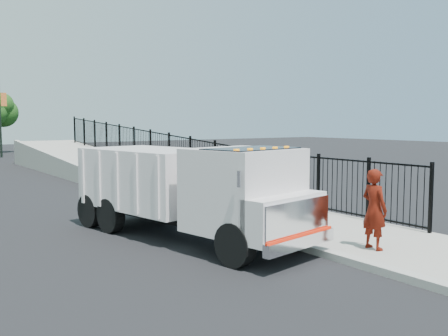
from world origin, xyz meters
TOP-DOWN VIEW (x-y plane):
  - ground at (0.00, 0.00)m, footprint 120.00×120.00m
  - sidewalk at (1.93, -2.00)m, footprint 3.55×12.00m
  - curb at (0.00, -2.00)m, footprint 0.30×12.00m
  - ramp at (2.12, 16.00)m, footprint 3.95×24.06m
  - iron_fence at (3.55, 12.00)m, footprint 0.10×28.00m
  - truck at (-1.64, 1.36)m, footprint 3.56×7.43m
  - worker at (1.02, -2.22)m, footprint 0.49×0.70m

SIDE VIEW (x-z plane):
  - ground at x=0.00m, z-range 0.00..0.00m
  - ramp at x=2.12m, z-range -1.60..1.60m
  - sidewalk at x=1.93m, z-range 0.00..0.12m
  - curb at x=0.00m, z-range 0.00..0.16m
  - iron_fence at x=3.55m, z-range 0.00..1.80m
  - worker at x=1.02m, z-range 0.12..1.95m
  - truck at x=-1.64m, z-range 0.15..2.59m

